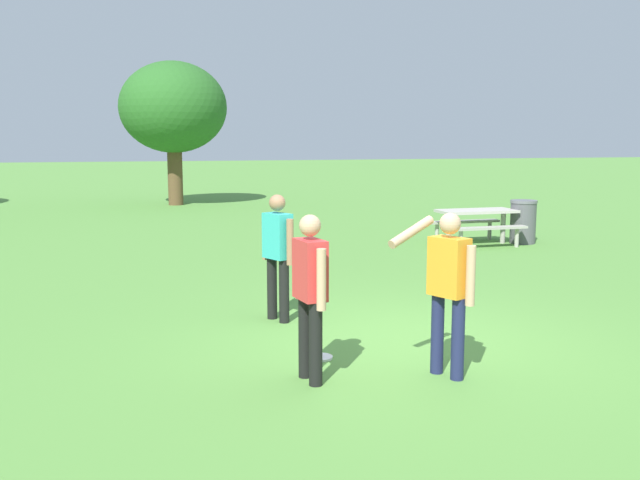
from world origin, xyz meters
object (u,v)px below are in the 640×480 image
(person_bystander, at_px, (310,287))
(trash_can_beside_table, at_px, (523,222))
(person_catcher, at_px, (448,282))
(picnic_table_near, at_px, (476,219))
(person_thrower, at_px, (278,249))
(frisbee, at_px, (320,357))
(tree_far_right, at_px, (173,108))

(person_bystander, bearing_deg, trash_can_beside_table, 48.82)
(person_catcher, xyz_separation_m, picnic_table_near, (4.18, 7.84, -0.40))
(person_catcher, bearing_deg, picnic_table_near, 61.90)
(person_thrower, relative_size, frisbee, 5.98)
(person_thrower, distance_m, person_catcher, 2.80)
(frisbee, relative_size, picnic_table_near, 0.16)
(picnic_table_near, distance_m, tree_far_right, 12.59)
(frisbee, distance_m, tree_far_right, 18.03)
(trash_can_beside_table, bearing_deg, tree_far_right, 123.32)
(frisbee, bearing_deg, person_bystander, -111.55)
(person_catcher, xyz_separation_m, tree_far_right, (-1.82, 18.57, 2.33))
(person_catcher, distance_m, trash_can_beside_table, 9.41)
(person_bystander, bearing_deg, frisbee, 68.45)
(picnic_table_near, distance_m, trash_can_beside_table, 1.10)
(frisbee, height_order, picnic_table_near, picnic_table_near)
(person_catcher, bearing_deg, frisbee, 141.76)
(picnic_table_near, xyz_separation_m, tree_far_right, (-6.00, 10.73, 2.73))
(person_bystander, bearing_deg, tree_far_right, 91.48)
(picnic_table_near, relative_size, trash_can_beside_table, 1.82)
(person_thrower, xyz_separation_m, frisbee, (0.14, -1.67, -0.93))
(person_catcher, bearing_deg, person_bystander, 171.83)
(frisbee, bearing_deg, picnic_table_near, 52.98)
(person_catcher, height_order, frisbee, person_catcher)
(trash_can_beside_table, height_order, tree_far_right, tree_far_right)
(person_thrower, distance_m, frisbee, 1.92)
(person_catcher, relative_size, trash_can_beside_table, 1.71)
(trash_can_beside_table, relative_size, tree_far_right, 0.20)
(person_thrower, xyz_separation_m, trash_can_beside_table, (6.51, 5.24, -0.46))
(frisbee, bearing_deg, trash_can_beside_table, 47.37)
(frisbee, bearing_deg, person_thrower, 94.92)
(picnic_table_near, bearing_deg, person_catcher, -118.10)
(person_catcher, bearing_deg, tree_far_right, 95.59)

